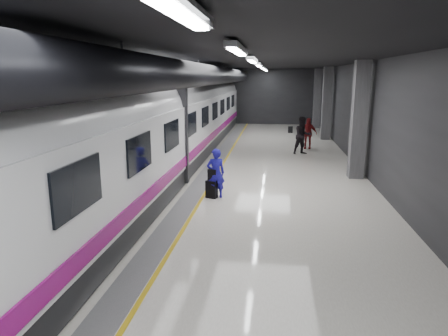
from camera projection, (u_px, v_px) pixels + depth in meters
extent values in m
plane|color=silver|center=(236.00, 187.00, 14.42)|extent=(40.00, 40.00, 0.00)
cube|color=black|center=(236.00, 58.00, 13.42)|extent=(10.00, 40.00, 0.02)
cube|color=#28282B|center=(259.00, 97.00, 33.26)|extent=(10.00, 0.02, 4.50)
cube|color=#28282B|center=(100.00, 123.00, 14.53)|extent=(0.02, 40.00, 4.50)
cube|color=#28282B|center=(385.00, 127.00, 13.31)|extent=(0.02, 40.00, 4.50)
cube|color=slate|center=(199.00, 185.00, 14.59)|extent=(0.65, 39.80, 0.01)
cube|color=gold|center=(210.00, 186.00, 14.54)|extent=(0.10, 39.80, 0.01)
cylinder|color=black|center=(199.00, 75.00, 13.70)|extent=(0.80, 38.00, 0.80)
cube|color=silver|center=(170.00, 0.00, 2.73)|extent=(0.22, 2.60, 0.10)
cube|color=silver|center=(238.00, 49.00, 7.56)|extent=(0.22, 2.60, 0.10)
cube|color=silver|center=(252.00, 60.00, 12.40)|extent=(0.22, 2.60, 0.10)
cube|color=silver|center=(259.00, 65.00, 17.23)|extent=(0.22, 2.60, 0.10)
cube|color=silver|center=(263.00, 67.00, 22.07)|extent=(0.22, 2.60, 0.10)
cube|color=silver|center=(265.00, 69.00, 26.91)|extent=(0.22, 2.60, 0.10)
cube|color=silver|center=(266.00, 70.00, 30.77)|extent=(0.22, 2.60, 0.10)
cube|color=#515154|center=(359.00, 121.00, 15.30)|extent=(0.55, 0.55, 4.50)
cube|color=#515154|center=(327.00, 104.00, 24.97)|extent=(0.55, 0.55, 4.50)
cube|color=#515154|center=(317.00, 99.00, 30.77)|extent=(0.55, 0.55, 4.50)
cube|color=black|center=(148.00, 175.00, 14.74)|extent=(2.80, 38.00, 0.60)
cube|color=white|center=(147.00, 137.00, 14.43)|extent=(2.90, 38.00, 2.20)
cylinder|color=white|center=(145.00, 111.00, 14.22)|extent=(2.80, 38.00, 2.80)
cube|color=#890C6D|center=(187.00, 160.00, 14.43)|extent=(0.04, 38.00, 0.35)
cube|color=black|center=(146.00, 130.00, 14.37)|extent=(3.05, 0.25, 3.80)
cube|color=black|center=(78.00, 187.00, 6.42)|extent=(0.05, 1.60, 0.85)
cube|color=black|center=(140.00, 153.00, 9.32)|extent=(0.05, 1.60, 0.85)
cube|color=black|center=(172.00, 135.00, 12.23)|extent=(0.05, 1.60, 0.85)
cube|color=black|center=(192.00, 124.00, 15.13)|extent=(0.05, 1.60, 0.85)
cube|color=black|center=(205.00, 116.00, 18.03)|extent=(0.05, 1.60, 0.85)
cube|color=black|center=(215.00, 111.00, 20.93)|extent=(0.05, 1.60, 0.85)
cube|color=black|center=(222.00, 107.00, 23.83)|extent=(0.05, 1.60, 0.85)
cube|color=black|center=(228.00, 103.00, 26.73)|extent=(0.05, 1.60, 0.85)
cube|color=black|center=(233.00, 101.00, 29.63)|extent=(0.05, 1.60, 0.85)
imported|color=#221CD5|center=(216.00, 173.00, 12.97)|extent=(0.69, 0.57, 1.64)
cube|color=black|center=(212.00, 189.00, 13.07)|extent=(0.41, 0.33, 0.58)
cube|color=black|center=(212.00, 175.00, 12.97)|extent=(0.30, 0.19, 0.38)
imported|color=black|center=(303.00, 136.00, 20.32)|extent=(1.14, 1.03, 1.93)
imported|color=maroon|center=(308.00, 133.00, 21.98)|extent=(1.04, 0.55, 1.69)
cube|color=black|center=(290.00, 130.00, 28.28)|extent=(0.33, 0.22, 0.46)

